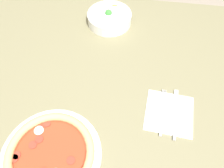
% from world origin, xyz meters
% --- Properties ---
extents(ground_plane, '(8.00, 8.00, 0.00)m').
position_xyz_m(ground_plane, '(0.00, 0.00, 0.00)').
color(ground_plane, gray).
extents(dining_table, '(1.29, 1.07, 0.77)m').
position_xyz_m(dining_table, '(0.00, 0.00, 0.68)').
color(dining_table, '#706B4C').
rests_on(dining_table, ground_plane).
extents(pizza, '(0.31, 0.31, 0.04)m').
position_xyz_m(pizza, '(-0.09, -0.32, 0.79)').
color(pizza, white).
rests_on(pizza, dining_table).
extents(bowl, '(0.20, 0.20, 0.07)m').
position_xyz_m(bowl, '(-0.01, 0.33, 0.80)').
color(bowl, white).
rests_on(bowl, dining_table).
extents(napkin, '(0.17, 0.17, 0.00)m').
position_xyz_m(napkin, '(0.27, -0.12, 0.77)').
color(napkin, white).
rests_on(napkin, dining_table).
extents(fork, '(0.02, 0.18, 0.00)m').
position_xyz_m(fork, '(0.25, -0.12, 0.78)').
color(fork, silver).
rests_on(fork, napkin).
extents(knife, '(0.02, 0.20, 0.01)m').
position_xyz_m(knife, '(0.29, -0.13, 0.78)').
color(knife, silver).
rests_on(knife, napkin).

